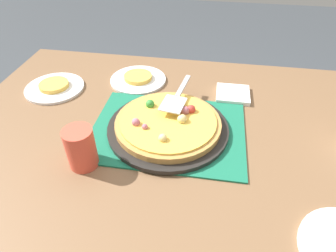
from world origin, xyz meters
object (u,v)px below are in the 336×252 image
(pizza_pan, at_px, (168,128))
(napkin_stack, at_px, (233,94))
(pizza_server, at_px, (177,96))
(plate_near_left, at_px, (138,80))
(plate_far_right, at_px, (55,88))
(served_slice_right, at_px, (54,85))
(cup_near, at_px, (81,148))
(served_slice_left, at_px, (138,77))
(pizza, at_px, (168,123))

(pizza_pan, distance_m, napkin_stack, 0.31)
(pizza_server, bearing_deg, pizza_pan, -99.11)
(plate_near_left, distance_m, plate_far_right, 0.32)
(served_slice_right, xyz_separation_m, cup_near, (0.26, -0.35, 0.04))
(served_slice_left, bearing_deg, pizza, -59.68)
(plate_far_right, height_order, cup_near, cup_near)
(pizza_server, relative_size, napkin_stack, 1.95)
(pizza_pan, relative_size, plate_near_left, 1.73)
(pizza_pan, height_order, served_slice_right, served_slice_right)
(cup_near, relative_size, napkin_stack, 1.00)
(served_slice_right, height_order, cup_near, cup_near)
(cup_near, xyz_separation_m, pizza_server, (0.22, 0.27, 0.01))
(served_slice_right, xyz_separation_m, pizza_server, (0.48, -0.08, 0.05))
(pizza, relative_size, plate_far_right, 1.50)
(plate_near_left, bearing_deg, cup_near, -94.99)
(pizza_pan, distance_m, served_slice_left, 0.33)
(plate_far_right, xyz_separation_m, pizza_server, (0.48, -0.08, 0.07))
(plate_far_right, height_order, pizza_server, pizza_server)
(pizza_pan, bearing_deg, pizza, 83.79)
(pizza_pan, xyz_separation_m, napkin_stack, (0.20, 0.24, -0.01))
(served_slice_right, bearing_deg, napkin_stack, 5.18)
(plate_near_left, bearing_deg, plate_far_right, -159.81)
(served_slice_left, xyz_separation_m, served_slice_right, (-0.30, -0.11, 0.00))
(plate_far_right, xyz_separation_m, served_slice_left, (0.30, 0.11, 0.01))
(served_slice_left, relative_size, served_slice_right, 1.00)
(served_slice_right, bearing_deg, served_slice_left, 20.19)
(plate_near_left, relative_size, served_slice_left, 2.00)
(plate_far_right, bearing_deg, pizza, -20.50)
(plate_near_left, height_order, pizza_server, pizza_server)
(pizza, xyz_separation_m, plate_far_right, (-0.47, 0.18, -0.03))
(plate_near_left, distance_m, napkin_stack, 0.38)
(pizza, height_order, napkin_stack, pizza)
(pizza_server, xyz_separation_m, napkin_stack, (0.19, 0.14, -0.06))
(pizza_server, bearing_deg, plate_near_left, 133.90)
(pizza, xyz_separation_m, napkin_stack, (0.20, 0.24, -0.03))
(pizza, relative_size, cup_near, 2.75)
(served_slice_left, relative_size, pizza_server, 0.47)
(pizza_pan, distance_m, cup_near, 0.28)
(pizza_pan, distance_m, plate_far_right, 0.50)
(pizza_server, bearing_deg, pizza, -99.12)
(plate_far_right, xyz_separation_m, cup_near, (0.26, -0.35, 0.06))
(cup_near, bearing_deg, served_slice_right, 126.45)
(pizza, xyz_separation_m, pizza_server, (0.02, 0.10, 0.04))
(plate_near_left, xyz_separation_m, plate_far_right, (-0.30, -0.11, 0.00))
(served_slice_right, distance_m, pizza_server, 0.49)
(plate_near_left, relative_size, served_slice_right, 2.00)
(pizza, bearing_deg, served_slice_left, 120.32)
(served_slice_left, distance_m, cup_near, 0.47)
(served_slice_left, xyz_separation_m, napkin_stack, (0.37, -0.05, -0.01))
(plate_far_right, height_order, napkin_stack, napkin_stack)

